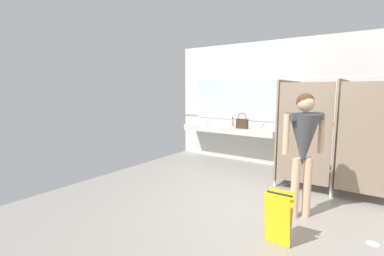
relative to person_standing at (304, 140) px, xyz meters
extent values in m
cube|color=gray|center=(-0.56, -0.08, -1.14)|extent=(6.54, 5.75, 0.10)
cube|color=silver|center=(-0.56, 2.56, 0.35)|extent=(6.54, 0.12, 2.88)
cube|color=#9E937F|center=(-0.56, 2.49, -0.04)|extent=(6.54, 0.01, 0.06)
cube|color=silver|center=(-2.24, 2.18, -0.30)|extent=(2.36, 0.60, 0.14)
cube|color=silver|center=(-2.24, 2.44, -0.73)|extent=(2.36, 0.08, 0.72)
cube|color=#ADADA8|center=(-3.03, 2.15, -0.28)|extent=(0.42, 0.33, 0.11)
cylinder|color=silver|center=(-3.03, 2.39, -0.18)|extent=(0.04, 0.04, 0.11)
cylinder|color=silver|center=(-3.03, 2.33, -0.13)|extent=(0.03, 0.11, 0.03)
sphere|color=silver|center=(-2.96, 2.40, -0.20)|extent=(0.04, 0.04, 0.04)
cube|color=#ADADA8|center=(-2.24, 2.15, -0.28)|extent=(0.42, 0.33, 0.11)
cylinder|color=silver|center=(-2.24, 2.39, -0.18)|extent=(0.04, 0.04, 0.11)
cylinder|color=silver|center=(-2.24, 2.33, -0.13)|extent=(0.03, 0.11, 0.03)
sphere|color=silver|center=(-2.17, 2.40, -0.20)|extent=(0.04, 0.04, 0.04)
cube|color=#ADADA8|center=(-1.45, 2.15, -0.28)|extent=(0.42, 0.33, 0.11)
cylinder|color=silver|center=(-1.45, 2.39, -0.18)|extent=(0.04, 0.04, 0.11)
cylinder|color=silver|center=(-1.45, 2.33, -0.13)|extent=(0.03, 0.11, 0.03)
sphere|color=silver|center=(-1.38, 2.40, -0.20)|extent=(0.04, 0.04, 0.04)
cube|color=silver|center=(-2.24, 2.49, 0.43)|extent=(2.26, 0.02, 1.03)
cube|color=#84705B|center=(-0.69, 1.72, -0.07)|extent=(0.03, 1.52, 1.81)
cylinder|color=silver|center=(-0.69, 1.02, -1.03)|extent=(0.05, 0.05, 0.12)
cube|color=#84705B|center=(0.24, 1.72, -0.07)|extent=(0.03, 1.52, 1.81)
cylinder|color=silver|center=(0.24, 1.02, -1.03)|extent=(0.05, 0.05, 0.12)
cube|color=#84705B|center=(-0.23, 0.99, -0.07)|extent=(0.85, 0.07, 1.71)
cube|color=#84705B|center=(0.71, 0.99, -0.07)|extent=(0.85, 0.03, 1.71)
cube|color=#B7BABF|center=(0.24, 0.99, 0.86)|extent=(1.93, 0.04, 0.04)
cylinder|color=#DBAD89|center=(0.06, 0.06, -0.67)|extent=(0.11, 0.11, 0.84)
cylinder|color=#DBAD89|center=(-0.06, -0.06, -0.67)|extent=(0.11, 0.11, 0.84)
cone|color=#47474C|center=(0.00, 0.00, -0.01)|extent=(0.57, 0.57, 0.72)
cube|color=#47474C|center=(0.00, 0.00, 0.32)|extent=(0.44, 0.44, 0.10)
cylinder|color=#DBAD89|center=(0.18, 0.18, 0.08)|extent=(0.08, 0.08, 0.54)
cylinder|color=#DBAD89|center=(-0.18, -0.18, 0.08)|extent=(0.08, 0.08, 0.54)
sphere|color=#DBAD89|center=(0.00, 0.00, 0.49)|extent=(0.23, 0.23, 0.23)
sphere|color=#472D19|center=(-0.01, 0.01, 0.51)|extent=(0.23, 0.23, 0.23)
cube|color=#3F2D1E|center=(-1.84, 2.03, -0.12)|extent=(0.28, 0.10, 0.23)
torus|color=#3F2D1E|center=(-1.84, 2.03, 0.04)|extent=(0.21, 0.02, 0.21)
cylinder|color=#D899B2|center=(-2.26, 2.36, -0.14)|extent=(0.07, 0.07, 0.18)
cylinder|color=black|center=(-2.26, 2.36, -0.04)|extent=(0.03, 0.03, 0.04)
cube|color=yellow|center=(-0.02, -0.93, -0.78)|extent=(0.28, 0.10, 0.62)
cube|color=yellow|center=(-0.02, -0.84, -0.78)|extent=(0.28, 0.10, 0.62)
cylinder|color=black|center=(-0.02, -0.88, -0.49)|extent=(0.28, 0.02, 0.02)
cylinder|color=#B7BABF|center=(0.88, -0.24, -1.09)|extent=(0.14, 0.14, 0.01)
camera|label=1|loc=(0.88, -3.87, 0.66)|focal=25.92mm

